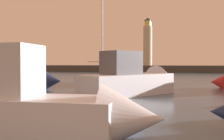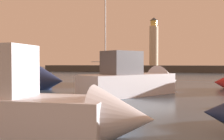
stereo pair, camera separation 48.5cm
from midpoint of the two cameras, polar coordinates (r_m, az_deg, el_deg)
name	(u,v)px [view 2 (the right image)]	position (r m, az deg, el deg)	size (l,w,h in m)	color
ground_plane	(155,80)	(33.24, 9.74, -2.22)	(220.00, 220.00, 0.00)	#384C60
breakwater	(169,69)	(64.56, 12.46, 0.27)	(62.71, 6.57, 1.57)	#423F3D
lighthouse	(154,43)	(65.01, 9.29, 5.88)	(2.15, 2.15, 11.69)	beige
motorboat_1	(20,77)	(23.30, -18.86, -1.54)	(8.55, 2.76, 3.42)	#1E284C
motorboat_2	(28,105)	(8.27, -16.24, -7.27)	(7.68, 2.19, 3.01)	silver
motorboat_5	(140,80)	(18.43, 6.90, -2.27)	(6.99, 8.36, 3.35)	silver
sailboat_moored	(103,80)	(26.29, -1.53, -2.12)	(5.39, 5.55, 8.93)	beige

